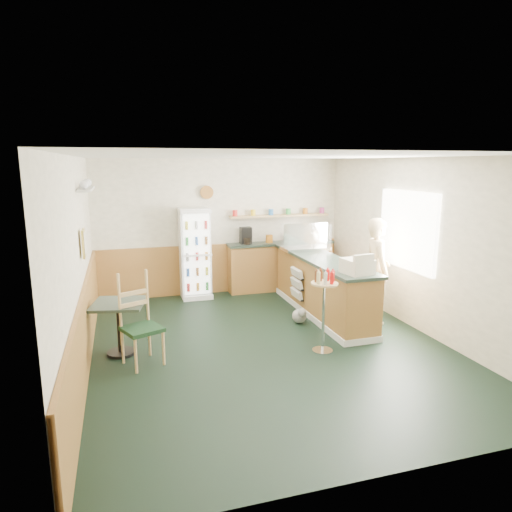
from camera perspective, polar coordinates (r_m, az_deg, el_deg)
name	(u,v)px	position (r m, az deg, el deg)	size (l,w,h in m)	color
ground	(267,345)	(6.80, 1.42, -11.05)	(6.00, 6.00, 0.00)	black
room_envelope	(239,235)	(7.00, -2.15, 2.60)	(5.04, 6.02, 2.72)	#F2E8CE
service_counter	(322,288)	(8.07, 8.21, -4.04)	(0.68, 3.01, 1.01)	#AB6C37
back_counter	(280,264)	(9.54, 3.00, -0.99)	(2.24, 0.42, 1.69)	#AB6C37
drinks_fridge	(195,253)	(8.98, -7.61, 0.32)	(0.58, 0.52, 1.77)	white
display_case	(306,237)	(8.58, 6.23, 2.37)	(0.87, 0.45, 0.49)	silver
cash_register	(357,266)	(6.88, 12.54, -1.26)	(0.38, 0.40, 0.22)	beige
shopkeeper	(377,271)	(7.78, 14.87, -1.77)	(0.58, 0.42, 1.75)	tan
condiment_stand	(324,299)	(6.39, 8.50, -5.33)	(0.37, 0.37, 1.17)	silver
newspaper_rack	(297,284)	(8.17, 5.12, -3.49)	(0.09, 0.46, 0.54)	black
cafe_table	(119,318)	(6.58, -16.72, -7.43)	(0.81, 0.81, 0.75)	black
cafe_chair	(141,316)	(6.24, -14.17, -7.24)	(0.60, 0.61, 1.22)	black
dog_doorstop	(300,315)	(7.65, 5.50, -7.41)	(0.24, 0.31, 0.29)	gray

